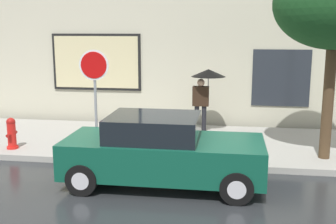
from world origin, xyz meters
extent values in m
plane|color=#282B2D|center=(0.00, 0.00, 0.00)|extent=(60.00, 60.00, 0.00)
cube|color=#A3A099|center=(0.00, 3.00, 0.07)|extent=(20.00, 4.00, 0.15)
cube|color=beige|center=(0.00, 5.50, 3.50)|extent=(20.00, 0.40, 7.00)
cube|color=black|center=(-2.99, 5.27, 2.14)|extent=(3.03, 0.06, 1.88)
cube|color=beige|center=(-2.99, 5.24, 2.14)|extent=(2.87, 0.03, 1.72)
cube|color=#262B33|center=(3.07, 5.28, 1.70)|extent=(1.80, 0.04, 1.80)
cone|color=#99999E|center=(4.47, 5.15, 3.10)|extent=(0.22, 0.24, 0.24)
cube|color=#0F4C38|center=(0.15, -0.03, 0.63)|extent=(4.12, 1.70, 0.74)
cube|color=black|center=(-0.06, -0.03, 1.24)|extent=(1.85, 1.50, 0.49)
cylinder|color=black|center=(1.65, 0.75, 0.32)|extent=(0.64, 0.22, 0.64)
cylinder|color=silver|center=(1.65, 0.75, 0.32)|extent=(0.35, 0.24, 0.35)
cylinder|color=black|center=(1.65, -0.82, 0.32)|extent=(0.64, 0.22, 0.64)
cylinder|color=silver|center=(1.65, -0.82, 0.32)|extent=(0.35, 0.24, 0.35)
cylinder|color=black|center=(-1.36, 0.75, 0.32)|extent=(0.64, 0.22, 0.64)
cylinder|color=silver|center=(-1.36, 0.75, 0.32)|extent=(0.35, 0.24, 0.35)
cylinder|color=black|center=(-1.36, -0.82, 0.32)|extent=(0.64, 0.22, 0.64)
cylinder|color=silver|center=(-1.36, -0.82, 0.32)|extent=(0.35, 0.24, 0.35)
cylinder|color=red|center=(-4.13, 1.56, 0.50)|extent=(0.22, 0.22, 0.71)
sphere|color=#AD1814|center=(-4.13, 1.56, 0.86)|extent=(0.23, 0.23, 0.23)
cylinder|color=#AD1814|center=(-4.13, 1.40, 0.54)|extent=(0.09, 0.12, 0.09)
cylinder|color=#AD1814|center=(-4.13, 1.72, 0.54)|extent=(0.09, 0.12, 0.09)
cylinder|color=red|center=(-4.13, 1.56, 0.18)|extent=(0.30, 0.30, 0.06)
cylinder|color=black|center=(0.51, 3.99, 0.56)|extent=(0.14, 0.14, 0.83)
cylinder|color=black|center=(0.73, 3.99, 0.56)|extent=(0.14, 0.14, 0.83)
cube|color=black|center=(0.62, 3.99, 1.27)|extent=(0.48, 0.22, 0.59)
sphere|color=tan|center=(0.62, 3.99, 1.67)|extent=(0.22, 0.22, 0.22)
cylinder|color=#4C4C51|center=(0.84, 3.99, 1.52)|extent=(0.02, 0.02, 0.90)
cone|color=black|center=(0.84, 3.99, 1.97)|extent=(1.02, 1.02, 0.22)
cylinder|color=#4C3823|center=(3.79, 1.93, 1.59)|extent=(0.26, 0.26, 2.89)
ellipsoid|color=#19471E|center=(3.79, 1.93, 3.81)|extent=(2.81, 2.39, 2.10)
cylinder|color=gray|center=(-1.87, 1.69, 1.43)|extent=(0.07, 0.07, 2.56)
cylinder|color=white|center=(-1.87, 1.65, 2.36)|extent=(0.76, 0.02, 0.76)
cylinder|color=red|center=(-1.87, 1.64, 2.36)|extent=(0.66, 0.02, 0.66)
camera|label=1|loc=(1.48, -8.31, 3.25)|focal=44.76mm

